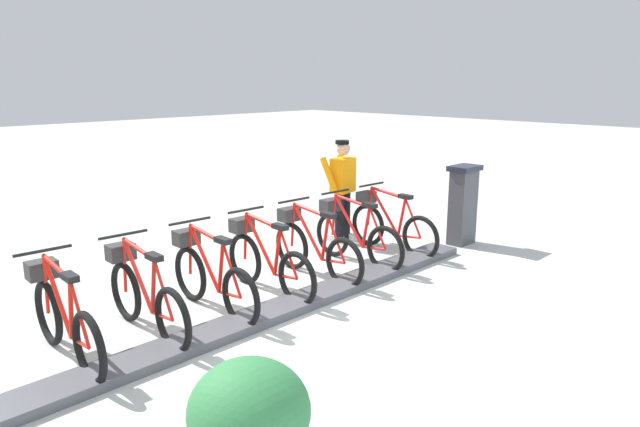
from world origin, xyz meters
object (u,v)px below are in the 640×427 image
object	(u,v)px
payment_kiosk	(463,204)
bike_docked_0	(390,224)
bike_docked_4	(210,276)
bike_docked_1	(354,234)
bike_docked_2	(313,246)
bike_docked_6	(63,318)
bike_docked_5	(144,295)
worker_near_rack	(342,187)
planter_bush	(250,427)
bike_docked_3	(266,260)

from	to	relation	value
payment_kiosk	bike_docked_0	bearing A→B (deg)	63.65
bike_docked_4	bike_docked_1	bearing A→B (deg)	-90.00
payment_kiosk	bike_docked_2	distance (m)	2.88
payment_kiosk	bike_docked_6	world-z (taller)	payment_kiosk
bike_docked_5	worker_near_rack	distance (m)	4.20
bike_docked_5	planter_bush	world-z (taller)	bike_docked_5
bike_docked_4	worker_near_rack	xyz separation A→B (m)	(0.92, -3.24, 0.48)
bike_docked_0	planter_bush	size ratio (longest dim) A/B	1.77
bike_docked_1	bike_docked_4	bearing A→B (deg)	90.00
payment_kiosk	bike_docked_3	world-z (taller)	payment_kiosk
payment_kiosk	worker_near_rack	size ratio (longest dim) A/B	0.77
bike_docked_2	bike_docked_4	world-z (taller)	same
bike_docked_1	bike_docked_3	distance (m)	1.66
worker_near_rack	planter_bush	xyz separation A→B (m)	(-3.69, 4.86, -0.37)
bike_docked_1	bike_docked_3	xyz separation A→B (m)	(0.00, 1.66, 0.00)
payment_kiosk	worker_near_rack	world-z (taller)	worker_near_rack
worker_near_rack	bike_docked_5	bearing A→B (deg)	102.77
payment_kiosk	bike_docked_6	distance (m)	6.16
bike_docked_0	bike_docked_3	distance (m)	2.49
bike_docked_2	bike_docked_3	xyz separation A→B (m)	(0.00, 0.83, 0.00)
bike_docked_2	planter_bush	size ratio (longest dim) A/B	1.77
bike_docked_4	bike_docked_5	world-z (taller)	same
bike_docked_4	worker_near_rack	size ratio (longest dim) A/B	1.04
bike_docked_6	bike_docked_2	bearing A→B (deg)	-90.00
bike_docked_1	bike_docked_4	distance (m)	2.49
worker_near_rack	bike_docked_1	bearing A→B (deg)	140.87
payment_kiosk	planter_bush	bearing A→B (deg)	109.79
bike_docked_0	bike_docked_5	bearing A→B (deg)	90.00
bike_docked_1	bike_docked_6	size ratio (longest dim) A/B	1.00
payment_kiosk	bike_docked_4	xyz separation A→B (m)	(0.57, 4.47, -0.24)
bike_docked_6	bike_docked_4	bearing A→B (deg)	-90.00
payment_kiosk	bike_docked_5	xyz separation A→B (m)	(0.57, 5.30, -0.24)
bike_docked_0	bike_docked_6	bearing A→B (deg)	90.00
bike_docked_5	worker_near_rack	world-z (taller)	worker_near_rack
payment_kiosk	bike_docked_1	bearing A→B (deg)	73.93
bike_docked_0	bike_docked_3	bearing A→B (deg)	90.00
bike_docked_6	planter_bush	size ratio (longest dim) A/B	1.77
bike_docked_6	worker_near_rack	world-z (taller)	worker_near_rack
bike_docked_2	worker_near_rack	xyz separation A→B (m)	(0.92, -1.58, 0.48)
bike_docked_0	bike_docked_3	size ratio (longest dim) A/B	1.00
payment_kiosk	bike_docked_0	size ratio (longest dim) A/B	0.74
bike_docked_2	worker_near_rack	size ratio (longest dim) A/B	1.04
payment_kiosk	bike_docked_6	bearing A→B (deg)	84.67
bike_docked_0	bike_docked_5	size ratio (longest dim) A/B	1.00
payment_kiosk	bike_docked_2	size ratio (longest dim) A/B	0.74
bike_docked_3	bike_docked_6	world-z (taller)	same
planter_bush	bike_docked_6	bearing A→B (deg)	0.80
bike_docked_2	bike_docked_3	bearing A→B (deg)	90.00
bike_docked_2	bike_docked_3	world-z (taller)	same
bike_docked_0	payment_kiosk	bearing A→B (deg)	-116.35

